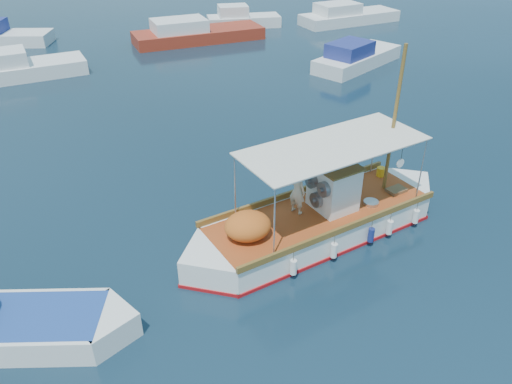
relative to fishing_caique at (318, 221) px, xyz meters
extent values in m
plane|color=black|center=(-0.69, 0.30, -0.50)|extent=(160.00, 160.00, 0.00)
cube|color=white|center=(0.05, 0.01, -0.17)|extent=(7.39, 4.20, 1.03)
cube|color=white|center=(-3.32, -0.96, -0.17)|extent=(2.25, 2.25, 1.03)
cube|color=white|center=(3.42, 0.99, -0.17)|extent=(2.25, 2.25, 1.03)
cube|color=#A20F12|center=(0.05, 0.01, -0.48)|extent=(7.50, 4.29, 0.17)
cube|color=#9E4018|center=(0.05, 0.01, 0.33)|extent=(7.34, 4.02, 0.06)
cube|color=brown|center=(-0.28, 1.15, 0.44)|extent=(6.86, 2.06, 0.19)
cube|color=brown|center=(0.38, -1.12, 0.44)|extent=(6.86, 2.06, 0.19)
cube|color=white|center=(0.50, 0.14, 1.05)|extent=(1.42, 1.48, 1.40)
cube|color=brown|center=(0.50, 0.14, 1.78)|extent=(1.53, 1.60, 0.06)
cylinder|color=slate|center=(0.00, -0.31, 1.33)|extent=(0.33, 0.51, 0.47)
cylinder|color=slate|center=(-0.17, 0.26, 1.33)|extent=(0.33, 0.51, 0.47)
cylinder|color=slate|center=(-0.09, -0.03, 0.81)|extent=(0.33, 0.51, 0.47)
cylinder|color=brown|center=(2.57, 0.74, 2.68)|extent=(0.14, 0.14, 4.68)
cylinder|color=brown|center=(1.85, 0.53, 2.31)|extent=(1.64, 0.54, 0.07)
cylinder|color=silver|center=(-2.48, 0.35, 1.40)|extent=(0.05, 0.05, 2.11)
cylinder|color=silver|center=(-1.91, -1.63, 1.40)|extent=(0.05, 0.05, 2.11)
cylinder|color=silver|center=(2.64, 1.83, 1.40)|extent=(0.05, 0.05, 2.11)
cylinder|color=silver|center=(3.21, -0.15, 1.40)|extent=(0.05, 0.05, 2.11)
cube|color=beige|center=(0.36, 0.10, 2.47)|extent=(5.93, 3.69, 0.04)
ellipsoid|color=#C55A1C|center=(-2.38, -0.69, 0.74)|extent=(1.57, 1.43, 0.79)
cube|color=orange|center=(1.08, 0.85, 0.53)|extent=(0.27, 0.23, 0.37)
cylinder|color=orange|center=(2.84, 1.50, 0.50)|extent=(0.35, 0.35, 0.32)
cube|color=brown|center=(2.85, 0.43, 0.40)|extent=(0.70, 0.57, 0.11)
cylinder|color=#B2B2B2|center=(1.72, -0.04, 0.40)|extent=(0.58, 0.58, 0.11)
cylinder|color=white|center=(2.30, -0.36, 1.87)|extent=(0.28, 0.10, 0.28)
cylinder|color=white|center=(-1.39, -1.77, -0.08)|extent=(0.23, 0.23, 0.45)
cylinder|color=navy|center=(1.31, -0.99, -0.08)|extent=(0.23, 0.23, 0.45)
cylinder|color=white|center=(3.11, -0.47, -0.08)|extent=(0.23, 0.23, 0.45)
imported|color=beige|center=(-0.65, 0.17, 1.08)|extent=(0.59, 0.63, 1.46)
cube|color=white|center=(-8.64, -1.95, -0.25)|extent=(4.93, 2.87, 0.91)
cube|color=white|center=(-6.39, -2.50, -0.25)|extent=(1.76, 1.76, 0.91)
cube|color=navy|center=(-8.64, -1.95, 0.19)|extent=(4.88, 2.67, 0.05)
cube|color=silver|center=(-10.54, 18.47, -0.20)|extent=(7.10, 3.72, 1.00)
cube|color=silver|center=(-11.53, 18.27, 0.70)|extent=(3.06, 2.55, 0.80)
cube|color=maroon|center=(0.37, 23.60, -0.20)|extent=(9.25, 3.98, 1.00)
cube|color=silver|center=(-0.96, 23.42, 0.70)|extent=(3.87, 2.84, 0.80)
cube|color=silver|center=(8.60, 15.42, -0.20)|extent=(6.63, 5.31, 1.00)
cube|color=navy|center=(7.78, 14.91, 0.70)|extent=(3.18, 2.96, 0.80)
cube|color=silver|center=(12.82, 25.88, -0.20)|extent=(8.38, 4.12, 1.00)
cube|color=silver|center=(11.64, 25.65, 0.70)|extent=(3.58, 2.80, 0.80)
cube|color=silver|center=(-12.81, 26.38, -0.20)|extent=(6.94, 3.81, 1.00)
cube|color=silver|center=(4.45, 26.94, -0.20)|extent=(5.63, 2.40, 1.00)
cube|color=silver|center=(3.63, 27.01, 0.70)|extent=(2.32, 1.86, 0.80)
camera|label=1|loc=(-5.13, -11.59, 8.72)|focal=35.00mm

